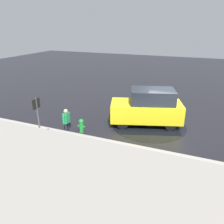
{
  "coord_description": "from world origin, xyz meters",
  "views": [
    {
      "loc": [
        -1.36,
        11.36,
        5.3
      ],
      "look_at": [
        2.76,
        1.16,
        0.9
      ],
      "focal_mm": 35.0,
      "sensor_mm": 36.0,
      "label": 1
    }
  ],
  "objects_px": {
    "moving_hatchback": "(148,107)",
    "pedestrian": "(66,119)",
    "fire_hydrant": "(81,126)",
    "sign_post": "(38,116)"
  },
  "relations": [
    {
      "from": "moving_hatchback",
      "to": "sign_post",
      "type": "relative_size",
      "value": 1.76
    },
    {
      "from": "fire_hydrant",
      "to": "pedestrian",
      "type": "bearing_deg",
      "value": -0.09
    },
    {
      "from": "moving_hatchback",
      "to": "fire_hydrant",
      "type": "relative_size",
      "value": 5.28
    },
    {
      "from": "fire_hydrant",
      "to": "sign_post",
      "type": "xyz_separation_m",
      "value": [
        1.02,
        1.94,
        1.18
      ]
    },
    {
      "from": "sign_post",
      "to": "fire_hydrant",
      "type": "bearing_deg",
      "value": -117.76
    },
    {
      "from": "moving_hatchback",
      "to": "pedestrian",
      "type": "bearing_deg",
      "value": 32.25
    },
    {
      "from": "fire_hydrant",
      "to": "sign_post",
      "type": "distance_m",
      "value": 2.49
    },
    {
      "from": "moving_hatchback",
      "to": "fire_hydrant",
      "type": "distance_m",
      "value": 3.82
    },
    {
      "from": "pedestrian",
      "to": "sign_post",
      "type": "distance_m",
      "value": 2.14
    },
    {
      "from": "moving_hatchback",
      "to": "pedestrian",
      "type": "height_order",
      "value": "moving_hatchback"
    }
  ]
}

